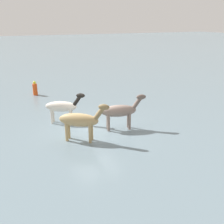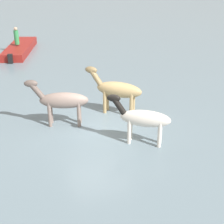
% 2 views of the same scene
% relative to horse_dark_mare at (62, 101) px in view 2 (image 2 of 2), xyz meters
% --- Properties ---
extents(ground_plane, '(191.38, 191.38, 0.00)m').
position_rel_horse_dark_mare_xyz_m(ground_plane, '(0.63, 1.28, -1.06)').
color(ground_plane, slate).
extents(horse_dark_mare, '(1.03, 2.49, 1.93)m').
position_rel_horse_dark_mare_xyz_m(horse_dark_mare, '(0.00, 0.00, 0.00)').
color(horse_dark_mare, gray).
rests_on(horse_dark_mare, ground_plane).
extents(horse_chestnut_trailing, '(1.79, 2.32, 1.99)m').
position_rel_horse_dark_mare_xyz_m(horse_chestnut_trailing, '(-0.49, 2.42, 0.03)').
color(horse_chestnut_trailing, tan).
rests_on(horse_chestnut_trailing, ground_plane).
extents(horse_lead, '(1.44, 2.22, 1.82)m').
position_rel_horse_dark_mare_xyz_m(horse_lead, '(2.21, 2.62, -0.06)').
color(horse_lead, silver).
rests_on(horse_lead, ground_plane).
extents(boat_launch_far, '(5.53, 2.64, 0.76)m').
position_rel_horse_dark_mare_xyz_m(boat_launch_far, '(-11.92, -1.51, -0.88)').
color(boat_launch_far, maroon).
rests_on(boat_launch_far, ground_plane).
extents(person_helmsman_aft, '(0.32, 0.32, 1.19)m').
position_rel_horse_dark_mare_xyz_m(person_helmsman_aft, '(-11.79, -1.64, 0.09)').
color(person_helmsman_aft, '#338C4C').
rests_on(person_helmsman_aft, boat_launch_far).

